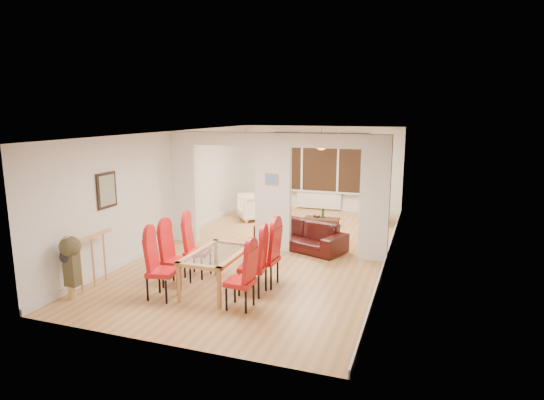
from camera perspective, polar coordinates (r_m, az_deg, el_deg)
The scene contains 24 objects.
floor at distance 10.29m, azimuth 0.14°, elevation -6.17°, with size 5.00×9.00×0.01m, color tan.
room_walls at distance 9.98m, azimuth 0.14°, elevation 0.98°, with size 5.00×9.00×2.60m, color silver, non-canonical shape.
divider_wall at distance 9.98m, azimuth 0.14°, elevation 0.98°, with size 5.00×0.18×2.60m, color white.
bay_window_blinds at distance 14.18m, azimuth 6.03°, elevation 4.76°, with size 3.00×0.08×1.80m, color black.
radiator at distance 14.32m, azimuth 5.90°, elevation -0.03°, with size 1.40×0.08×0.50m, color white.
pendant_light at distance 12.95m, azimuth 6.22°, elevation 7.04°, with size 0.36×0.36×0.36m, color orange.
stair_newel at distance 8.55m, azimuth -21.79°, elevation -6.76°, with size 0.40×1.20×1.10m, color tan, non-canonical shape.
wall_poster at distance 9.04m, azimuth -20.03°, elevation 1.16°, with size 0.04×0.52×0.67m, color gray.
pillar_photo at distance 9.84m, azimuth -0.04°, elevation 2.60°, with size 0.30×0.03×0.25m, color #4C8CD8.
dining_table at distance 7.98m, azimuth -6.87°, elevation -8.88°, with size 0.82×1.45×0.68m, color #BA8144, non-canonical shape.
dining_chair_la at distance 7.74m, azimuth -13.67°, elevation -8.19°, with size 0.43×0.43×1.08m, color red, non-canonical shape.
dining_chair_lb at distance 8.23m, azimuth -11.96°, elevation -6.99°, with size 0.43×0.43×1.07m, color red, non-canonical shape.
dining_chair_lc at distance 8.63m, azimuth -9.37°, elevation -5.98°, with size 0.43×0.43×1.09m, color red, non-canonical shape.
dining_chair_ra at distance 7.20m, azimuth -4.05°, elevation -9.65°, with size 0.41×0.41×1.01m, color red, non-canonical shape.
dining_chair_rb at distance 7.73m, azimuth -2.47°, elevation -7.91°, with size 0.43×0.43×1.08m, color red, non-canonical shape.
dining_chair_rc at distance 8.08m, azimuth -0.93°, elevation -6.91°, with size 0.44×0.44×1.11m, color red, non-canonical shape.
sofa at distance 10.32m, azimuth 3.53°, elevation -4.36°, with size 2.10×0.82×0.61m, color black.
armchair at distance 12.92m, azimuth -2.31°, elevation -0.86°, with size 0.83×0.80×0.75m, color #F3E6CE.
person at distance 13.13m, azimuth -0.63°, elevation 1.24°, with size 0.38×0.59×1.61m, color black.
television at distance 12.82m, azimuth 13.33°, elevation -1.85°, with size 0.11×0.85×0.49m, color black.
coffee_table at distance 12.35m, azimuth 6.22°, elevation -2.76°, with size 0.93×0.47×0.21m, color #361F12, non-canonical shape.
bottle at distance 12.34m, azimuth 6.40°, elevation -1.62°, with size 0.07×0.07×0.27m, color #143F19.
bowl at distance 12.44m, azimuth 5.65°, elevation -2.02°, with size 0.20×0.20×0.05m, color #361F12.
shoes at distance 10.01m, azimuth -2.17°, elevation -6.37°, with size 0.24×0.27×0.10m, color black, non-canonical shape.
Camera 1 is at (3.21, -9.29, 3.06)m, focal length 30.00 mm.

